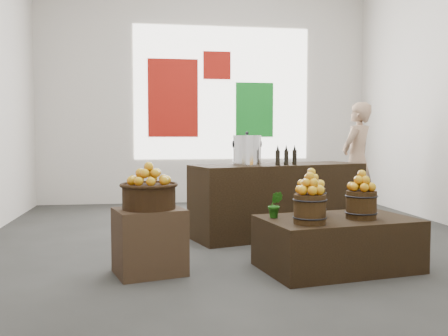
{
  "coord_description": "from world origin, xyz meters",
  "views": [
    {
      "loc": [
        -1.03,
        -5.6,
        1.23
      ],
      "look_at": [
        -0.25,
        -0.4,
        0.89
      ],
      "focal_mm": 40.0,
      "sensor_mm": 36.0,
      "label": 1
    }
  ],
  "objects": [
    {
      "name": "herb_garnish_right",
      "position": [
        1.0,
        -0.96,
        0.59
      ],
      "size": [
        0.23,
        0.21,
        0.24
      ],
      "primitive_type": "imported",
      "rotation": [
        0.0,
        0.0,
        -0.1
      ],
      "color": "#1B5712",
      "rests_on": "display_table"
    },
    {
      "name": "herb_garnish_left",
      "position": [
        0.11,
        -1.2,
        0.6
      ],
      "size": [
        0.16,
        0.15,
        0.25
      ],
      "primitive_type": "imported",
      "rotation": [
        0.0,
        0.0,
        -0.36
      ],
      "color": "#1B5712",
      "rests_on": "display_table"
    },
    {
      "name": "deco_green_right",
      "position": [
        0.9,
        3.47,
        1.7
      ],
      "size": [
        0.7,
        0.04,
        1.0
      ],
      "primitive_type": "cube",
      "color": "#137F22",
      "rests_on": "back_wall"
    },
    {
      "name": "apple_bucket_front_right",
      "position": [
        0.87,
        -1.35,
        0.6
      ],
      "size": [
        0.27,
        0.27,
        0.25
      ],
      "primitive_type": "cylinder",
      "color": "#321F0D",
      "rests_on": "display_table"
    },
    {
      "name": "back_opening",
      "position": [
        0.3,
        3.48,
        2.0
      ],
      "size": [
        3.2,
        0.02,
        2.4
      ],
      "primitive_type": "cube",
      "color": "white",
      "rests_on": "back_wall"
    },
    {
      "name": "apple_bucket_front_left",
      "position": [
        0.32,
        -1.53,
        0.6
      ],
      "size": [
        0.27,
        0.27,
        0.25
      ],
      "primitive_type": "cylinder",
      "color": "#321F0D",
      "rests_on": "display_table"
    },
    {
      "name": "deco_red_left",
      "position": [
        -0.6,
        3.47,
        1.9
      ],
      "size": [
        0.9,
        0.04,
        1.4
      ],
      "primitive_type": "cube",
      "color": "#A3140C",
      "rests_on": "back_wall"
    },
    {
      "name": "apples_in_bucket_front_left",
      "position": [
        0.32,
        -1.53,
        0.82
      ],
      "size": [
        0.21,
        0.21,
        0.18
      ],
      "primitive_type": null,
      "color": "#AB2305",
      "rests_on": "apple_bucket_front_left"
    },
    {
      "name": "apple_bucket_rear",
      "position": [
        0.49,
        -1.05,
        0.6
      ],
      "size": [
        0.27,
        0.27,
        0.25
      ],
      "primitive_type": "cylinder",
      "color": "#321F0D",
      "rests_on": "display_table"
    },
    {
      "name": "counter",
      "position": [
        0.53,
        0.32,
        0.44
      ],
      "size": [
        2.25,
        1.27,
        0.88
      ],
      "primitive_type": "cube",
      "rotation": [
        0.0,
        0.0,
        0.29
      ],
      "color": "black",
      "rests_on": "ground"
    },
    {
      "name": "shopper",
      "position": [
        2.09,
        1.57,
        0.86
      ],
      "size": [
        0.75,
        0.72,
        1.73
      ],
      "primitive_type": "imported",
      "rotation": [
        0.0,
        0.0,
        3.83
      ],
      "color": "#A27F63",
      "rests_on": "ground"
    },
    {
      "name": "wicker_basket",
      "position": [
        -1.04,
        -1.19,
        0.69
      ],
      "size": [
        0.47,
        0.47,
        0.21
      ],
      "primitive_type": "cylinder",
      "color": "black",
      "rests_on": "crate"
    },
    {
      "name": "apples_in_basket",
      "position": [
        -1.04,
        -1.19,
        0.89
      ],
      "size": [
        0.36,
        0.36,
        0.2
      ],
      "primitive_type": null,
      "color": "#AB2305",
      "rests_on": "wicker_basket"
    },
    {
      "name": "apples_in_bucket_front_right",
      "position": [
        0.87,
        -1.35,
        0.82
      ],
      "size": [
        0.21,
        0.21,
        0.18
      ],
      "primitive_type": null,
      "color": "#AB2305",
      "rests_on": "apple_bucket_front_right"
    },
    {
      "name": "deco_red_upper",
      "position": [
        0.2,
        3.47,
        2.5
      ],
      "size": [
        0.5,
        0.04,
        0.5
      ],
      "primitive_type": "cube",
      "color": "#A3140C",
      "rests_on": "back_wall"
    },
    {
      "name": "back_wall",
      "position": [
        0.0,
        3.5,
        2.0
      ],
      "size": [
        6.0,
        0.04,
        4.0
      ],
      "primitive_type": "cube",
      "color": "silver",
      "rests_on": "ground"
    },
    {
      "name": "ground",
      "position": [
        0.0,
        0.0,
        0.0
      ],
      "size": [
        7.0,
        7.0,
        0.0
      ],
      "primitive_type": "plane",
      "color": "#343432",
      "rests_on": "ground"
    },
    {
      "name": "display_table",
      "position": [
        0.67,
        -1.28,
        0.24
      ],
      "size": [
        1.5,
        1.07,
        0.47
      ],
      "primitive_type": "cube",
      "rotation": [
        0.0,
        0.0,
        0.18
      ],
      "color": "black",
      "rests_on": "ground"
    },
    {
      "name": "stock_pot_left",
      "position": [
        0.11,
        0.19,
        1.04
      ],
      "size": [
        0.33,
        0.33,
        0.33
      ],
      "primitive_type": "cylinder",
      "color": "silver",
      "rests_on": "counter"
    },
    {
      "name": "apples_in_bucket_rear",
      "position": [
        0.49,
        -1.05,
        0.82
      ],
      "size": [
        0.21,
        0.21,
        0.18
      ],
      "primitive_type": null,
      "color": "#AB2305",
      "rests_on": "apple_bucket_rear"
    },
    {
      "name": "oil_cruets",
      "position": [
        0.6,
        0.11,
        1.0
      ],
      "size": [
        0.24,
        0.12,
        0.24
      ],
      "primitive_type": null,
      "rotation": [
        0.0,
        0.0,
        0.29
      ],
      "color": "black",
      "rests_on": "counter"
    },
    {
      "name": "crate",
      "position": [
        -1.04,
        -1.19,
        0.29
      ],
      "size": [
        0.69,
        0.62,
        0.58
      ],
      "primitive_type": "cube",
      "rotation": [
        0.0,
        0.0,
        0.27
      ],
      "color": "#43311F",
      "rests_on": "ground"
    }
  ]
}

